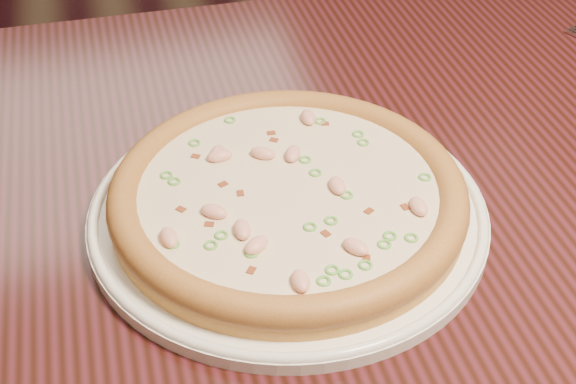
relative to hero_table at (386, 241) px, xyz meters
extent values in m
plane|color=black|center=(-0.09, 0.81, -0.65)|extent=(9.00, 9.00, 0.00)
cube|color=black|center=(0.00, 0.00, 0.08)|extent=(1.20, 0.80, 0.04)
cylinder|color=white|center=(-0.12, -0.05, 0.10)|extent=(0.36, 0.36, 0.01)
torus|color=white|center=(-0.12, -0.05, 0.11)|extent=(0.36, 0.36, 0.01)
cylinder|color=gold|center=(-0.12, -0.05, 0.12)|extent=(0.32, 0.32, 0.02)
torus|color=#C17240|center=(-0.12, -0.05, 0.13)|extent=(0.32, 0.32, 0.03)
cylinder|color=beige|center=(-0.12, -0.05, 0.13)|extent=(0.27, 0.27, 0.00)
ellipsoid|color=#F2B29E|center=(-0.19, -0.07, 0.14)|extent=(0.03, 0.03, 0.01)
ellipsoid|color=#F2B29E|center=(-0.08, -0.06, 0.14)|extent=(0.01, 0.02, 0.01)
ellipsoid|color=#F2B29E|center=(-0.09, -0.14, 0.14)|extent=(0.03, 0.03, 0.01)
ellipsoid|color=#F2B29E|center=(-0.02, -0.11, 0.14)|extent=(0.01, 0.02, 0.01)
ellipsoid|color=#F2B29E|center=(-0.07, 0.05, 0.14)|extent=(0.02, 0.02, 0.01)
ellipsoid|color=#F2B29E|center=(-0.17, -0.10, 0.14)|extent=(0.02, 0.02, 0.01)
ellipsoid|color=#F2B29E|center=(-0.14, -0.17, 0.14)|extent=(0.02, 0.02, 0.01)
ellipsoid|color=#F2B29E|center=(-0.13, 0.00, 0.14)|extent=(0.03, 0.03, 0.01)
ellipsoid|color=#F2B29E|center=(-0.17, 0.01, 0.14)|extent=(0.03, 0.02, 0.01)
ellipsoid|color=#F2B29E|center=(-0.23, -0.09, 0.14)|extent=(0.02, 0.03, 0.01)
ellipsoid|color=#F2B29E|center=(-0.16, -0.12, 0.14)|extent=(0.03, 0.03, 0.01)
ellipsoid|color=#F2B29E|center=(-0.17, 0.01, 0.14)|extent=(0.02, 0.03, 0.01)
ellipsoid|color=#F2B29E|center=(-0.10, -0.01, 0.14)|extent=(0.02, 0.03, 0.01)
cube|color=maroon|center=(-0.12, 0.02, 0.13)|extent=(0.01, 0.01, 0.00)
cube|color=maroon|center=(-0.17, -0.03, 0.13)|extent=(0.01, 0.01, 0.00)
cube|color=maroon|center=(-0.16, 0.01, 0.13)|extent=(0.01, 0.01, 0.00)
cube|color=maroon|center=(-0.11, 0.04, 0.13)|extent=(0.01, 0.01, 0.00)
cube|color=maroon|center=(-0.17, -0.14, 0.13)|extent=(0.01, 0.01, 0.00)
cube|color=maroon|center=(-0.14, -0.16, 0.13)|extent=(0.01, 0.01, 0.00)
cube|color=maroon|center=(-0.08, -0.15, 0.13)|extent=(0.01, 0.01, 0.00)
cube|color=maroon|center=(-0.19, 0.02, 0.13)|extent=(0.01, 0.01, 0.00)
cube|color=maroon|center=(-0.03, -0.10, 0.13)|extent=(0.01, 0.01, 0.00)
cube|color=maroon|center=(-0.06, 0.04, 0.13)|extent=(0.01, 0.01, 0.00)
cube|color=maroon|center=(-0.11, -0.12, 0.13)|extent=(0.01, 0.01, 0.00)
cube|color=maroon|center=(-0.20, -0.08, 0.13)|extent=(0.01, 0.01, 0.00)
cube|color=maroon|center=(-0.16, -0.05, 0.13)|extent=(0.01, 0.01, 0.00)
cube|color=maroon|center=(-0.22, -0.06, 0.13)|extent=(0.01, 0.01, 0.00)
cube|color=maroon|center=(-0.06, -0.10, 0.13)|extent=(0.01, 0.01, 0.00)
torus|color=#5FAA46|center=(-0.04, -0.14, 0.13)|extent=(0.01, 0.01, 0.00)
torus|color=#5FAA46|center=(-0.06, -0.14, 0.13)|extent=(0.02, 0.02, 0.00)
torus|color=#5FAA46|center=(-0.07, -0.07, 0.13)|extent=(0.01, 0.01, 0.00)
torus|color=#5FAA46|center=(-0.09, -0.04, 0.13)|extent=(0.01, 0.01, 0.00)
torus|color=#5FAA46|center=(-0.10, -0.17, 0.13)|extent=(0.01, 0.01, 0.00)
torus|color=#5FAA46|center=(-0.23, -0.10, 0.13)|extent=(0.02, 0.02, 0.00)
torus|color=#5FAA46|center=(-0.22, -0.02, 0.13)|extent=(0.01, 0.01, 0.00)
torus|color=#5FAA46|center=(-0.09, -0.16, 0.13)|extent=(0.02, 0.02, 0.00)
torus|color=#5FAA46|center=(-0.17, -0.13, 0.13)|extent=(0.02, 0.02, 0.00)
torus|color=#5FAA46|center=(-0.19, 0.04, 0.13)|extent=(0.02, 0.02, 0.00)
torus|color=#5FAA46|center=(-0.20, -0.11, 0.13)|extent=(0.02, 0.02, 0.00)
torus|color=#5FAA46|center=(0.00, -0.07, 0.13)|extent=(0.01, 0.01, 0.00)
torus|color=#5FAA46|center=(-0.12, -0.11, 0.13)|extent=(0.02, 0.02, 0.00)
torus|color=#5FAA46|center=(-0.06, -0.13, 0.13)|extent=(0.01, 0.01, 0.00)
torus|color=#5FAA46|center=(-0.22, -0.01, 0.13)|extent=(0.02, 0.02, 0.00)
torus|color=#5FAA46|center=(-0.15, 0.07, 0.13)|extent=(0.02, 0.02, 0.00)
torus|color=#5FAA46|center=(-0.12, -0.17, 0.13)|extent=(0.01, 0.01, 0.00)
torus|color=#5FAA46|center=(-0.11, -0.16, 0.13)|extent=(0.02, 0.02, 0.00)
torus|color=#5FAA46|center=(-0.10, -0.10, 0.13)|extent=(0.02, 0.02, 0.00)
torus|color=#5FAA46|center=(-0.03, 0.00, 0.13)|extent=(0.02, 0.02, 0.00)
torus|color=#5FAA46|center=(-0.09, -0.01, 0.13)|extent=(0.02, 0.02, 0.00)
torus|color=#5FAA46|center=(-0.06, 0.04, 0.13)|extent=(0.02, 0.02, 0.00)
torus|color=#5FAA46|center=(-0.03, 0.01, 0.13)|extent=(0.02, 0.02, 0.00)
torus|color=#5FAA46|center=(-0.19, -0.10, 0.13)|extent=(0.02, 0.02, 0.00)
camera|label=1|loc=(-0.26, -0.59, 0.57)|focal=50.00mm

